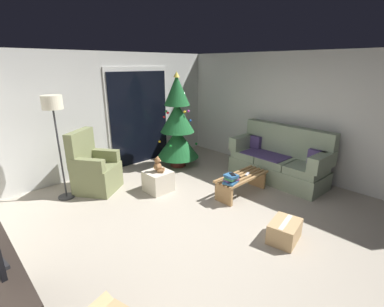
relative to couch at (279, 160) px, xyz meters
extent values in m
plane|color=#9E9384|center=(-2.32, -0.16, -0.40)|extent=(7.00, 7.00, 0.00)
cube|color=beige|center=(-2.32, 2.90, 0.85)|extent=(5.72, 0.12, 2.50)
cube|color=beige|center=(0.54, -0.16, 0.85)|extent=(0.12, 6.00, 2.50)
cube|color=silver|center=(-1.43, 2.83, 0.70)|extent=(1.60, 0.02, 2.20)
cube|color=black|center=(-1.43, 2.81, 0.65)|extent=(1.50, 0.02, 2.10)
cube|color=gray|center=(-0.07, 0.00, -0.23)|extent=(0.83, 1.93, 0.34)
cube|color=gray|center=(-0.11, -0.62, 0.01)|extent=(0.70, 0.63, 0.14)
cube|color=gray|center=(-0.09, 0.00, 0.01)|extent=(0.70, 0.63, 0.14)
cube|color=gray|center=(-0.06, 0.62, 0.01)|extent=(0.70, 0.63, 0.14)
cube|color=gray|center=(0.23, -0.01, 0.38)|extent=(0.27, 1.91, 0.60)
cube|color=gray|center=(-0.10, -0.87, 0.22)|extent=(0.77, 0.23, 0.28)
cube|color=gray|center=(-0.03, 0.87, 0.22)|extent=(0.77, 0.23, 0.28)
cube|color=#47386B|center=(-0.10, 0.25, 0.09)|extent=(0.64, 0.92, 0.02)
cube|color=#47386B|center=(0.06, -0.71, 0.22)|extent=(0.13, 0.32, 0.28)
cube|color=#47386B|center=(0.12, 0.69, 0.22)|extent=(0.13, 0.32, 0.28)
cube|color=#9E7547|center=(-1.11, -0.08, -0.06)|extent=(1.10, 0.05, 0.04)
cube|color=#9E7547|center=(-1.11, 0.01, -0.06)|extent=(1.10, 0.05, 0.04)
cube|color=#9E7547|center=(-1.11, 0.09, -0.06)|extent=(1.10, 0.05, 0.04)
cube|color=#9E7547|center=(-1.11, 0.18, -0.06)|extent=(1.10, 0.05, 0.04)
cube|color=#9E7547|center=(-1.11, 0.27, -0.06)|extent=(1.10, 0.05, 0.04)
cube|color=#9E7547|center=(-1.60, 0.09, -0.24)|extent=(0.05, 0.36, 0.33)
cube|color=#9E7547|center=(-0.62, 0.09, -0.24)|extent=(0.05, 0.36, 0.33)
cube|color=#ADADB2|center=(-1.01, 0.05, -0.03)|extent=(0.16, 0.09, 0.02)
cube|color=black|center=(-1.30, 0.07, -0.03)|extent=(0.16, 0.06, 0.02)
cube|color=#285684|center=(-1.51, 0.02, -0.02)|extent=(0.29, 0.24, 0.03)
cube|color=#6B3D7A|center=(-1.49, 0.04, 0.01)|extent=(0.27, 0.20, 0.03)
cube|color=#337042|center=(-1.51, 0.02, 0.05)|extent=(0.21, 0.18, 0.04)
cube|color=#285684|center=(-1.51, 0.03, 0.09)|extent=(0.20, 0.22, 0.04)
cube|color=black|center=(-1.48, 0.02, 0.11)|extent=(0.13, 0.16, 0.01)
cylinder|color=#4C1E19|center=(-0.99, 2.00, -0.35)|extent=(0.36, 0.36, 0.10)
cylinder|color=brown|center=(-0.99, 2.00, -0.24)|extent=(0.08, 0.08, 0.12)
cone|color=#195628|center=(-0.99, 2.00, 0.14)|extent=(0.95, 0.95, 0.65)
cone|color=#195628|center=(-0.99, 2.00, 0.73)|extent=(0.76, 0.76, 0.65)
cone|color=#195628|center=(-0.99, 2.00, 1.32)|extent=(0.56, 0.56, 0.65)
sphere|color=#1E8C33|center=(-0.62, 1.76, 0.10)|extent=(0.06, 0.06, 0.06)
sphere|color=white|center=(-0.82, 1.95, 1.24)|extent=(0.06, 0.06, 0.06)
sphere|color=red|center=(-1.21, 2.17, 0.75)|extent=(0.06, 0.06, 0.06)
sphere|color=blue|center=(-0.85, 2.14, 1.12)|extent=(0.06, 0.06, 0.06)
sphere|color=gold|center=(-0.99, 1.74, 0.89)|extent=(0.06, 0.06, 0.06)
sphere|color=red|center=(-1.24, 2.00, 0.86)|extent=(0.06, 0.06, 0.06)
sphere|color=#1E8C33|center=(-1.35, 1.80, 0.19)|extent=(0.06, 0.06, 0.06)
sphere|color=gold|center=(-1.34, 2.21, 0.20)|extent=(0.06, 0.06, 0.06)
sphere|color=#1E8C33|center=(-0.60, 2.23, 0.02)|extent=(0.06, 0.06, 0.06)
sphere|color=white|center=(-0.92, 2.14, 1.29)|extent=(0.06, 0.06, 0.06)
sphere|color=blue|center=(-0.70, 1.88, 0.64)|extent=(0.06, 0.06, 0.06)
sphere|color=#B233A5|center=(-0.85, 1.78, 0.88)|extent=(0.06, 0.06, 0.06)
sphere|color=#1E8C33|center=(-1.11, 2.22, 0.85)|extent=(0.06, 0.06, 0.06)
cone|color=#EAD14C|center=(-0.99, 2.00, 1.65)|extent=(0.14, 0.14, 0.12)
cube|color=olive|center=(-2.91, 2.03, -0.24)|extent=(0.95, 0.95, 0.31)
cube|color=olive|center=(-2.91, 2.03, 0.00)|extent=(0.95, 0.95, 0.18)
cube|color=olive|center=(-3.07, 2.25, 0.41)|extent=(0.65, 0.52, 0.64)
cube|color=olive|center=(-2.68, 2.17, 0.20)|extent=(0.45, 0.55, 0.22)
cube|color=olive|center=(-3.13, 1.85, 0.20)|extent=(0.45, 0.55, 0.22)
cylinder|color=#2D2D30|center=(-3.46, 2.14, -0.39)|extent=(0.28, 0.28, 0.02)
cylinder|color=#2D2D30|center=(-3.46, 2.14, 0.40)|extent=(0.03, 0.03, 1.55)
cylinder|color=beige|center=(-3.46, 2.14, 1.27)|extent=(0.32, 0.32, 0.22)
cube|color=beige|center=(-2.12, 1.24, -0.21)|extent=(0.44, 0.44, 0.38)
cylinder|color=brown|center=(-2.04, 1.22, 0.01)|extent=(0.12, 0.12, 0.06)
cylinder|color=brown|center=(-2.12, 1.16, 0.01)|extent=(0.12, 0.12, 0.06)
sphere|color=brown|center=(-2.12, 1.24, 0.08)|extent=(0.15, 0.15, 0.15)
sphere|color=brown|center=(-2.12, 1.24, 0.20)|extent=(0.11, 0.11, 0.11)
sphere|color=#A37A51|center=(-2.09, 1.20, 0.19)|extent=(0.04, 0.04, 0.04)
sphere|color=brown|center=(-2.09, 1.26, 0.25)|extent=(0.04, 0.04, 0.04)
sphere|color=brown|center=(-2.15, 1.21, 0.25)|extent=(0.04, 0.04, 0.04)
sphere|color=brown|center=(-2.05, 1.27, 0.09)|extent=(0.06, 0.06, 0.06)
sphere|color=brown|center=(-2.16, 1.17, 0.09)|extent=(0.06, 0.06, 0.06)
cylinder|color=tan|center=(-1.80, 1.59, -0.37)|extent=(0.12, 0.08, 0.06)
cylinder|color=tan|center=(-1.78, 1.69, -0.37)|extent=(0.12, 0.08, 0.06)
sphere|color=tan|center=(-1.73, 1.63, -0.30)|extent=(0.15, 0.15, 0.15)
sphere|color=tan|center=(-1.73, 1.63, -0.18)|extent=(0.11, 0.11, 0.11)
sphere|color=tan|center=(-1.78, 1.64, -0.19)|extent=(0.04, 0.04, 0.04)
sphere|color=tan|center=(-1.74, 1.59, -0.13)|extent=(0.04, 0.04, 0.04)
sphere|color=tan|center=(-1.73, 1.67, -0.13)|extent=(0.04, 0.04, 0.04)
sphere|color=tan|center=(-1.76, 1.57, -0.29)|extent=(0.06, 0.06, 0.06)
sphere|color=tan|center=(-1.74, 1.71, -0.29)|extent=(0.06, 0.06, 0.06)
cube|color=tan|center=(-1.81, -1.14, -0.26)|extent=(0.52, 0.42, 0.27)
cube|color=beige|center=(-1.81, -1.14, -0.13)|extent=(0.43, 0.14, 0.00)
camera|label=1|loc=(-4.87, -2.57, 1.86)|focal=25.67mm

